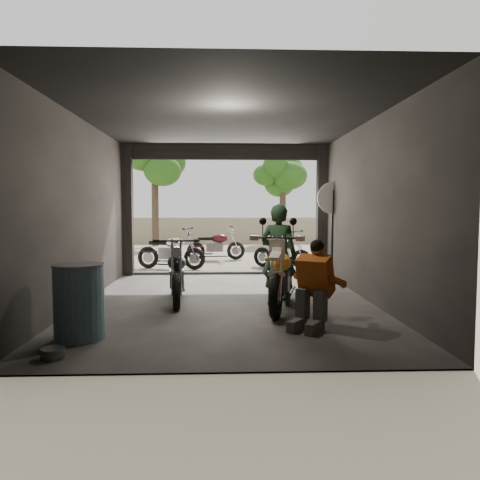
{
  "coord_description": "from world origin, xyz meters",
  "views": [
    {
      "loc": [
        -0.09,
        -8.1,
        1.68
      ],
      "look_at": [
        0.25,
        0.6,
        1.07
      ],
      "focal_mm": 35.0,
      "sensor_mm": 36.0,
      "label": 1
    }
  ],
  "objects": [
    {
      "name": "tree_right",
      "position": [
        2.8,
        14.0,
        3.56
      ],
      "size": [
        2.2,
        2.2,
        5.0
      ],
      "color": "#382B1E",
      "rests_on": "ground"
    },
    {
      "name": "rider",
      "position": [
        0.87,
        -0.27,
        0.87
      ],
      "size": [
        0.75,
        0.64,
        1.73
      ],
      "primitive_type": "imported",
      "rotation": [
        0.0,
        0.0,
        2.72
      ],
      "color": "black",
      "rests_on": "ground"
    },
    {
      "name": "oil_drum",
      "position": [
        -1.89,
        -2.23,
        0.48
      ],
      "size": [
        0.78,
        0.78,
        0.96
      ],
      "primitive_type": "cylinder",
      "rotation": [
        0.0,
        0.0,
        0.32
      ],
      "color": "#42626F",
      "rests_on": "ground"
    },
    {
      "name": "boundary_wall",
      "position": [
        0.0,
        14.0,
        0.6
      ],
      "size": [
        18.0,
        0.3,
        1.2
      ],
      "primitive_type": "cube",
      "color": "gray",
      "rests_on": "ground"
    },
    {
      "name": "sign_post",
      "position": [
        2.49,
        2.68,
        1.52
      ],
      "size": [
        0.76,
        0.08,
        2.27
      ],
      "rotation": [
        0.0,
        0.0,
        0.04
      ],
      "color": "black",
      "rests_on": "ground"
    },
    {
      "name": "outside_bike_c",
      "position": [
        1.54,
        4.59,
        0.53
      ],
      "size": [
        1.63,
        1.47,
        1.06
      ],
      "primitive_type": null,
      "rotation": [
        0.0,
        0.0,
        0.91
      ],
      "color": "black",
      "rests_on": "ground"
    },
    {
      "name": "garage",
      "position": [
        0.0,
        0.55,
        1.28
      ],
      "size": [
        7.0,
        7.13,
        3.2
      ],
      "color": "#2D2B28",
      "rests_on": "ground"
    },
    {
      "name": "ground",
      "position": [
        0.0,
        0.0,
        0.0
      ],
      "size": [
        80.0,
        80.0,
        0.0
      ],
      "primitive_type": "plane",
      "color": "#7A6D56",
      "rests_on": "ground"
    },
    {
      "name": "mechanic",
      "position": [
        1.13,
        -1.82,
        0.59
      ],
      "size": [
        0.96,
        1.02,
        1.19
      ],
      "primitive_type": null,
      "rotation": [
        0.0,
        0.0,
        -0.58
      ],
      "color": "orange",
      "rests_on": "ground"
    },
    {
      "name": "tree_left",
      "position": [
        -3.0,
        12.5,
        3.99
      ],
      "size": [
        2.2,
        2.2,
        5.6
      ],
      "color": "#382B1E",
      "rests_on": "ground"
    },
    {
      "name": "main_bike",
      "position": [
        0.88,
        -0.56,
        0.63
      ],
      "size": [
        1.22,
        2.03,
        1.26
      ],
      "primitive_type": null,
      "rotation": [
        0.0,
        0.0,
        -0.25
      ],
      "color": "white",
      "rests_on": "ground"
    },
    {
      "name": "outside_bike_a",
      "position": [
        -1.48,
        4.58,
        0.57
      ],
      "size": [
        1.81,
        1.11,
        1.14
      ],
      "primitive_type": null,
      "rotation": [
        0.0,
        0.0,
        1.3
      ],
      "color": "black",
      "rests_on": "ground"
    },
    {
      "name": "outside_bike_b",
      "position": [
        -0.28,
        6.73,
        0.55
      ],
      "size": [
        1.68,
        0.85,
        1.09
      ],
      "primitive_type": null,
      "rotation": [
        0.0,
        0.0,
        1.69
      ],
      "color": "#451014",
      "rests_on": "ground"
    },
    {
      "name": "stool",
      "position": [
        0.97,
        0.63,
        0.43
      ],
      "size": [
        0.37,
        0.37,
        0.51
      ],
      "rotation": [
        0.0,
        0.0,
        0.04
      ],
      "color": "black",
      "rests_on": "ground"
    },
    {
      "name": "helmet",
      "position": [
        1.01,
        0.58,
        0.63
      ],
      "size": [
        0.34,
        0.34,
        0.24
      ],
      "primitive_type": "ellipsoid",
      "rotation": [
        0.0,
        0.0,
        -0.42
      ],
      "color": "white",
      "rests_on": "stool"
    },
    {
      "name": "left_bike",
      "position": [
        -0.88,
        0.08,
        0.58
      ],
      "size": [
        0.84,
        1.76,
        1.15
      ],
      "primitive_type": null,
      "rotation": [
        0.0,
        0.0,
        0.09
      ],
      "color": "black",
      "rests_on": "ground"
    }
  ]
}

